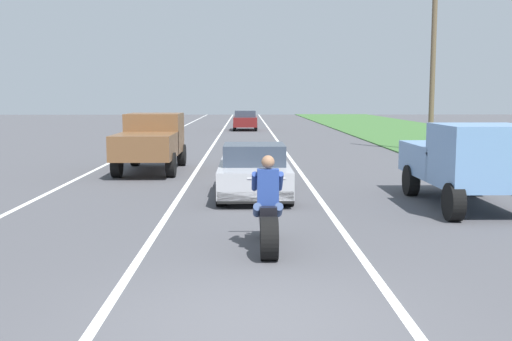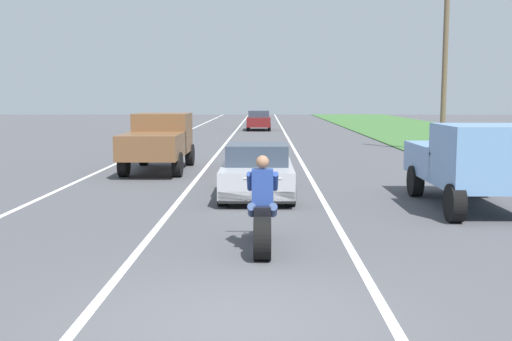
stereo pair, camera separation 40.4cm
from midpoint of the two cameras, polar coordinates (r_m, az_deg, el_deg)
ground_plane at (r=7.38m, az=-1.91°, el=-13.75°), size 160.00×160.00×0.00m
lane_stripe_left_solid at (r=27.59m, az=-12.54°, el=1.33°), size 0.14×120.00×0.01m
lane_stripe_right_solid at (r=27.08m, az=2.56°, el=1.39°), size 0.14×120.00×0.01m
lane_stripe_centre_dashed at (r=27.10m, az=-5.06°, el=1.37°), size 0.14×120.00×0.01m
motorcycle_with_rider at (r=10.41m, az=-0.01°, el=-4.22°), size 0.70×2.21×1.62m
sports_car_silver at (r=16.12m, az=-0.90°, el=-0.13°), size 1.84×4.30×1.37m
pickup_truck_left_lane_brown at (r=21.68m, az=-10.19°, el=2.84°), size 2.02×4.80×1.98m
pickup_truck_right_shoulder_light_blue at (r=15.29m, az=18.18°, el=0.95°), size 2.02×4.80×1.98m
utility_pole_roadside at (r=29.95m, az=15.67°, el=10.05°), size 0.24×0.24×8.75m
distant_car_far_ahead at (r=47.24m, az=-1.25°, el=4.68°), size 1.80×4.00×1.50m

